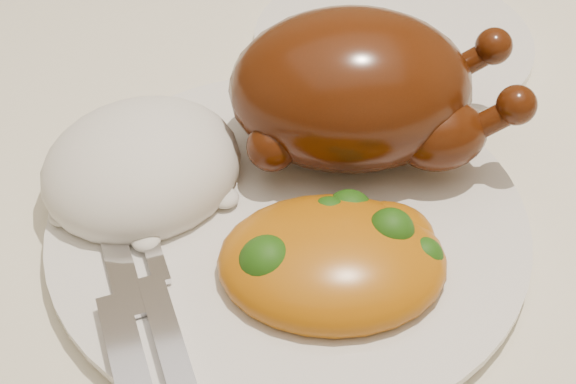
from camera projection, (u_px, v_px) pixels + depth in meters
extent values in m
cube|color=brown|center=(291.00, 151.00, 0.59)|extent=(1.60, 0.90, 0.04)
cube|color=#EBE5CA|center=(292.00, 126.00, 0.57)|extent=(1.72, 1.02, 0.01)
cylinder|color=white|center=(288.00, 223.00, 0.49)|extent=(0.31, 0.31, 0.01)
cylinder|color=white|center=(392.00, 40.00, 0.64)|extent=(0.26, 0.26, 0.01)
ellipsoid|color=#4F1A08|center=(350.00, 89.00, 0.50)|extent=(0.17, 0.15, 0.10)
ellipsoid|color=#4F1A08|center=(337.00, 67.00, 0.48)|extent=(0.08, 0.07, 0.04)
ellipsoid|color=#4F1A08|center=(441.00, 135.00, 0.49)|extent=(0.06, 0.04, 0.04)
sphere|color=#4F1A08|center=(517.00, 105.00, 0.48)|extent=(0.02, 0.02, 0.02)
ellipsoid|color=#4F1A08|center=(425.00, 76.00, 0.53)|extent=(0.06, 0.04, 0.04)
sphere|color=#4F1A08|center=(494.00, 46.00, 0.52)|extent=(0.02, 0.02, 0.02)
sphere|color=#4F1A08|center=(272.00, 146.00, 0.49)|extent=(0.03, 0.03, 0.03)
sphere|color=#4F1A08|center=(270.00, 77.00, 0.54)|extent=(0.03, 0.03, 0.03)
ellipsoid|color=white|center=(142.00, 168.00, 0.50)|extent=(0.16, 0.16, 0.07)
ellipsoid|color=#B95D0B|center=(332.00, 262.00, 0.45)|extent=(0.15, 0.13, 0.04)
ellipsoid|color=#B95D0B|center=(384.00, 238.00, 0.46)|extent=(0.06, 0.05, 0.03)
ellipsoid|color=#133909|center=(349.00, 211.00, 0.47)|extent=(0.03, 0.03, 0.02)
ellipsoid|color=#133909|center=(329.00, 218.00, 0.46)|extent=(0.03, 0.03, 0.02)
ellipsoid|color=#133909|center=(423.00, 257.00, 0.45)|extent=(0.02, 0.02, 0.02)
ellipsoid|color=#133909|center=(267.00, 265.00, 0.44)|extent=(0.03, 0.03, 0.03)
ellipsoid|color=#133909|center=(326.00, 219.00, 0.47)|extent=(0.03, 0.03, 0.03)
ellipsoid|color=#133909|center=(348.00, 236.00, 0.45)|extent=(0.03, 0.03, 0.02)
ellipsoid|color=#133909|center=(391.00, 231.00, 0.45)|extent=(0.03, 0.03, 0.03)
cube|color=silver|center=(112.00, 233.00, 0.47)|extent=(0.03, 0.13, 0.00)
cube|color=silver|center=(128.00, 360.00, 0.40)|extent=(0.02, 0.08, 0.01)
cube|color=silver|center=(169.00, 342.00, 0.41)|extent=(0.02, 0.09, 0.01)
cube|color=silver|center=(148.00, 225.00, 0.47)|extent=(0.02, 0.09, 0.00)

